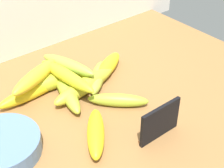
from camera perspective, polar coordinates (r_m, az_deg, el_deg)
name	(u,v)px	position (r cm, az deg, el deg)	size (l,w,h in cm)	color
counter_top	(98,123)	(83.23, -2.30, -6.53)	(110.00, 76.00, 3.00)	brown
chalkboard_sign	(160,123)	(76.03, 7.91, -6.39)	(11.00, 1.80, 8.40)	black
fruit_bowl	(1,146)	(76.67, -17.94, -9.73)	(16.82, 16.82, 3.81)	#517099
banana_0	(50,82)	(91.74, -10.17, 0.32)	(19.20, 4.30, 4.30)	gold
banana_1	(107,67)	(96.71, -0.77, 2.86)	(15.35, 3.98, 3.98)	yellow
banana_2	(85,85)	(89.34, -4.50, -0.25)	(20.85, 4.26, 4.26)	gold
banana_3	(35,90)	(90.14, -12.63, -0.98)	(20.94, 3.69, 3.69)	yellow
banana_4	(118,100)	(84.96, 1.02, -2.69)	(15.04, 3.31, 3.31)	#9BB62F
banana_5	(96,133)	(75.86, -2.71, -8.13)	(15.43, 3.83, 3.83)	yellow
banana_6	(67,92)	(88.16, -7.50, -1.24)	(18.61, 3.75, 3.75)	#A9C233
banana_7	(98,77)	(92.84, -2.41, 1.11)	(15.13, 3.53, 3.53)	#A9B639
banana_8	(66,74)	(95.00, -7.61, 1.72)	(18.03, 3.64, 3.64)	yellow
banana_9	(36,76)	(88.53, -12.51, 1.25)	(17.53, 3.75, 3.75)	yellow
banana_10	(68,65)	(91.99, -7.30, 3.13)	(17.07, 3.39, 3.39)	#94B137
banana_11	(66,76)	(87.53, -7.66, 1.29)	(19.88, 3.34, 3.34)	gold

